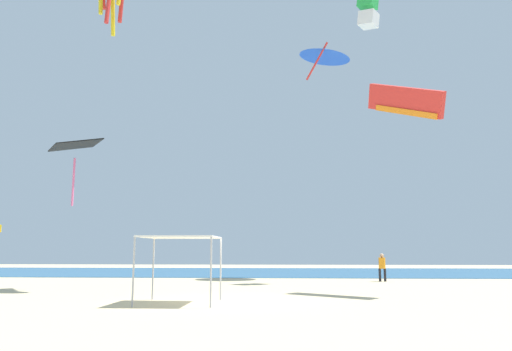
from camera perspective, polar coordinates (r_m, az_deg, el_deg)
The scene contains 8 objects.
ground at distance 20.62m, azimuth -2.15°, elevation -14.61°, with size 110.00×110.00×0.10m, color beige.
ocean_strip at distance 48.53m, azimuth 1.14°, elevation -11.28°, with size 110.00×22.41×0.03m, color #28608C.
canopy_tent at distance 19.55m, azimuth -8.86°, elevation -7.53°, with size 2.94×2.75×2.58m.
person_near_tent at distance 34.37m, azimuth 14.62°, elevation -10.15°, with size 0.50×0.44×1.87m.
kite_parafoil_red at distance 26.16m, azimuth 17.09°, elevation 8.38°, with size 3.12×3.70×2.78m.
kite_diamond_black at distance 29.02m, azimuth -20.49°, elevation 3.02°, with size 3.50×3.51×3.75m.
kite_delta_blue at distance 41.74m, azimuth 8.14°, elevation 14.07°, with size 5.71×5.68×3.52m.
kite_box_green at distance 38.21m, azimuth 13.06°, elevation 18.40°, with size 1.73×1.69×2.62m.
Camera 1 is at (1.99, -20.42, 1.98)m, focal length 33.99 mm.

